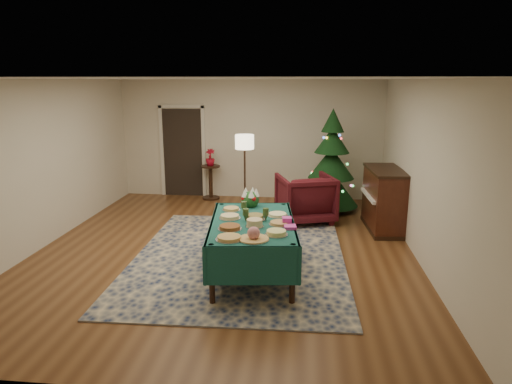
# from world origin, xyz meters

# --- Properties ---
(room_shell) EXTENTS (7.00, 7.00, 7.00)m
(room_shell) POSITION_xyz_m (0.00, 0.00, 1.35)
(room_shell) COLOR #593319
(room_shell) RESTS_ON ground
(doorway) EXTENTS (1.08, 0.04, 2.16)m
(doorway) POSITION_xyz_m (-1.60, 3.48, 1.10)
(doorway) COLOR black
(doorway) RESTS_ON ground
(rug) EXTENTS (3.29, 4.27, 0.02)m
(rug) POSITION_xyz_m (0.28, -0.31, 0.01)
(rug) COLOR #122047
(rug) RESTS_ON ground
(buffet_table) EXTENTS (1.39, 2.12, 0.78)m
(buffet_table) POSITION_xyz_m (0.55, -0.90, 0.62)
(buffet_table) COLOR black
(buffet_table) RESTS_ON ground
(platter_0) EXTENTS (0.34, 0.34, 0.05)m
(platter_0) POSITION_xyz_m (0.35, -1.67, 0.80)
(platter_0) COLOR silver
(platter_0) RESTS_ON buffet_table
(platter_1) EXTENTS (0.38, 0.38, 0.17)m
(platter_1) POSITION_xyz_m (0.65, -1.65, 0.84)
(platter_1) COLOR silver
(platter_1) RESTS_ON buffet_table
(platter_2) EXTENTS (0.29, 0.29, 0.06)m
(platter_2) POSITION_xyz_m (0.91, -1.44, 0.81)
(platter_2) COLOR silver
(platter_2) RESTS_ON buffet_table
(platter_3) EXTENTS (0.32, 0.32, 0.05)m
(platter_3) POSITION_xyz_m (0.29, -1.27, 0.80)
(platter_3) COLOR silver
(platter_3) RESTS_ON buffet_table
(platter_4) EXTENTS (0.25, 0.25, 0.11)m
(platter_4) POSITION_xyz_m (0.61, -1.13, 0.83)
(platter_4) COLOR silver
(platter_4) RESTS_ON buffet_table
(platter_5) EXTENTS (0.30, 0.30, 0.04)m
(platter_5) POSITION_xyz_m (0.93, -1.00, 0.80)
(platter_5) COLOR silver
(platter_5) RESTS_ON buffet_table
(platter_6) EXTENTS (0.31, 0.31, 0.05)m
(platter_6) POSITION_xyz_m (0.22, -0.80, 0.80)
(platter_6) COLOR silver
(platter_6) RESTS_ON buffet_table
(platter_7) EXTENTS (0.29, 0.29, 0.07)m
(platter_7) POSITION_xyz_m (0.57, -0.82, 0.81)
(platter_7) COLOR silver
(platter_7) RESTS_ON buffet_table
(platter_8) EXTENTS (0.30, 0.30, 0.04)m
(platter_8) POSITION_xyz_m (0.88, -0.61, 0.80)
(platter_8) COLOR silver
(platter_8) RESTS_ON buffet_table
(platter_9) EXTENTS (0.27, 0.27, 0.04)m
(platter_9) POSITION_xyz_m (0.17, -0.38, 0.80)
(platter_9) COLOR silver
(platter_9) RESTS_ON buffet_table
(goblet_0) EXTENTS (0.08, 0.08, 0.18)m
(goblet_0) POSITION_xyz_m (0.38, -0.53, 0.88)
(goblet_0) COLOR #2D471E
(goblet_0) RESTS_ON buffet_table
(goblet_1) EXTENTS (0.08, 0.08, 0.18)m
(goblet_1) POSITION_xyz_m (0.73, -0.85, 0.88)
(goblet_1) COLOR #2D471E
(goblet_1) RESTS_ON buffet_table
(goblet_2) EXTENTS (0.08, 0.08, 0.18)m
(goblet_2) POSITION_xyz_m (0.46, -0.91, 0.88)
(goblet_2) COLOR #2D471E
(goblet_2) RESTS_ON buffet_table
(napkin_stack) EXTENTS (0.17, 0.17, 0.04)m
(napkin_stack) POSITION_xyz_m (1.08, -1.15, 0.80)
(napkin_stack) COLOR #E63FB1
(napkin_stack) RESTS_ON buffet_table
(gift_box) EXTENTS (0.14, 0.14, 0.10)m
(gift_box) POSITION_xyz_m (1.03, -0.99, 0.83)
(gift_box) COLOR #D83CAD
(gift_box) RESTS_ON buffet_table
(centerpiece) EXTENTS (0.28, 0.28, 0.32)m
(centerpiece) POSITION_xyz_m (0.43, -0.13, 0.91)
(centerpiece) COLOR #1E4C1E
(centerpiece) RESTS_ON buffet_table
(armchair) EXTENTS (1.23, 1.19, 1.02)m
(armchair) POSITION_xyz_m (1.28, 1.68, 0.51)
(armchair) COLOR #470F16
(armchair) RESTS_ON ground
(floor_lamp) EXTENTS (0.39, 0.39, 1.60)m
(floor_lamp) POSITION_xyz_m (0.02, 2.34, 1.36)
(floor_lamp) COLOR #A57F3F
(floor_lamp) RESTS_ON ground
(side_table) EXTENTS (0.44, 0.44, 0.78)m
(side_table) POSITION_xyz_m (-0.89, 3.20, 0.38)
(side_table) COLOR black
(side_table) RESTS_ON ground
(potted_plant) EXTENTS (0.21, 0.38, 0.21)m
(potted_plant) POSITION_xyz_m (-0.89, 3.20, 0.89)
(potted_plant) COLOR #A50B1E
(potted_plant) RESTS_ON side_table
(christmas_tree) EXTENTS (1.39, 1.39, 2.13)m
(christmas_tree) POSITION_xyz_m (1.80, 2.58, 0.96)
(christmas_tree) COLOR black
(christmas_tree) RESTS_ON ground
(piano) EXTENTS (0.70, 1.35, 1.13)m
(piano) POSITION_xyz_m (2.71, 1.35, 0.55)
(piano) COLOR black
(piano) RESTS_ON ground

